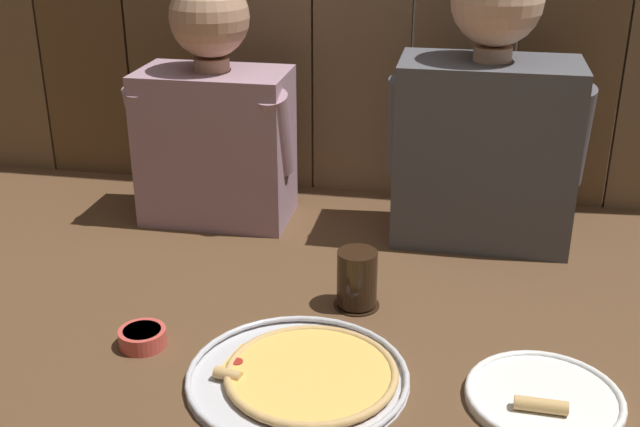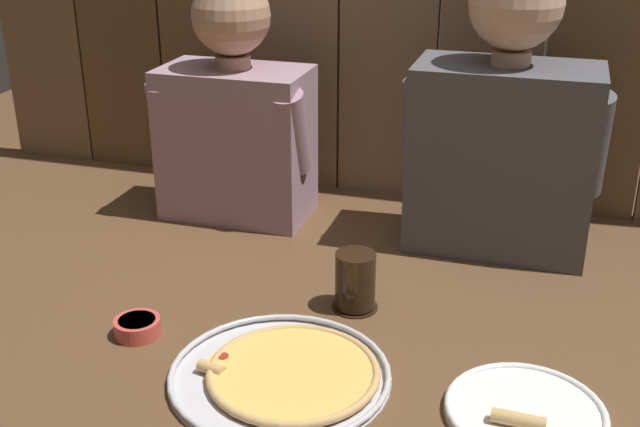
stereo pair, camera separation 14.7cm
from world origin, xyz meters
TOP-DOWN VIEW (x-y plane):
  - ground_plane at (0.00, 0.00)m, footprint 3.20×3.20m
  - pizza_tray at (0.03, -0.17)m, footprint 0.37×0.37m
  - dinner_plate at (0.41, -0.16)m, footprint 0.25×0.25m
  - drinking_glass at (0.08, 0.08)m, footprint 0.09×0.09m
  - dipping_bowl at (-0.27, -0.12)m, footprint 0.08×0.08m
  - diner_left at (-0.31, 0.45)m, footprint 0.38×0.21m
  - diner_right at (0.31, 0.45)m, footprint 0.42×0.21m

SIDE VIEW (x-z plane):
  - ground_plane at x=0.00m, z-range 0.00..0.00m
  - dinner_plate at x=0.41m, z-range -0.01..0.03m
  - pizza_tray at x=0.03m, z-range 0.00..0.02m
  - dipping_bowl at x=-0.27m, z-range 0.00..0.03m
  - drinking_glass at x=0.08m, z-range 0.00..0.11m
  - diner_left at x=-0.31m, z-range -0.02..0.55m
  - diner_right at x=0.31m, z-range -0.02..0.61m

